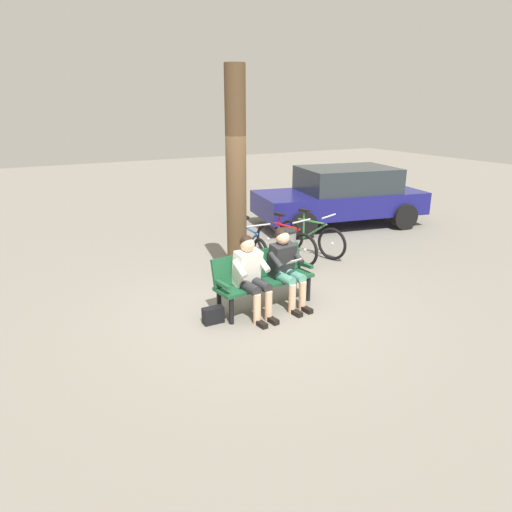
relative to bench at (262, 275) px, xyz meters
The scene contains 11 objects.
ground_plane 0.52m from the bench, 48.28° to the right, with size 40.00×40.00×0.00m, color slate.
bench is the anchor object (origin of this frame).
person_reading 0.39m from the bench, 159.18° to the left, with size 0.52×0.80×1.20m.
person_companion 0.39m from the bench, 33.49° to the left, with size 0.52×0.80×1.20m.
handbag 1.00m from the bench, 11.55° to the left, with size 0.30×0.14×0.24m, color black.
tree_trunk 1.72m from the bench, 96.53° to the right, with size 0.34×0.34×3.59m, color #4C3823.
litter_bin 1.41m from the bench, 136.93° to the right, with size 0.36×0.36×0.87m.
bicycle_silver 2.78m from the bench, 140.24° to the right, with size 0.70×1.59×0.94m.
bicycle_blue 2.27m from the bench, 130.90° to the right, with size 0.57×1.65×0.94m.
bicycle_red 1.97m from the bench, 111.77° to the right, with size 0.48×1.68×0.94m.
parked_car 5.52m from the bench, 140.73° to the right, with size 4.46×2.60×1.47m.
Camera 1 is at (3.17, 5.86, 2.99)m, focal length 32.61 mm.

